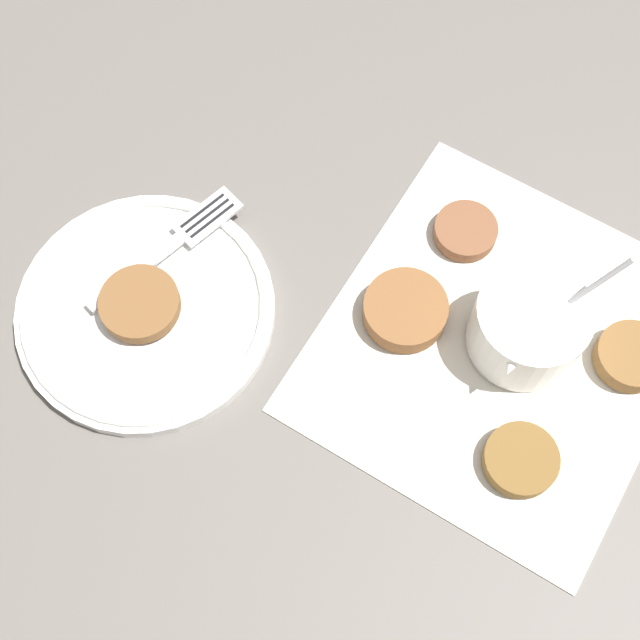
# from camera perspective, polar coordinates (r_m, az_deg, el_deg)

# --- Properties ---
(ground_plane) EXTENTS (4.00, 4.00, 0.00)m
(ground_plane) POSITION_cam_1_polar(r_m,az_deg,el_deg) (0.81, 10.77, -3.05)
(ground_plane) COLOR #605B56
(napkin) EXTENTS (0.34, 0.32, 0.00)m
(napkin) POSITION_cam_1_polar(r_m,az_deg,el_deg) (0.81, 11.18, -1.46)
(napkin) COLOR silver
(napkin) RESTS_ON ground_plane
(sauce_bowl) EXTENTS (0.11, 0.10, 0.12)m
(sauce_bowl) POSITION_cam_1_polar(r_m,az_deg,el_deg) (0.79, 13.12, -0.51)
(sauce_bowl) COLOR white
(sauce_bowl) RESTS_ON napkin
(fritter_0) EXTENTS (0.06, 0.06, 0.01)m
(fritter_0) POSITION_cam_1_polar(r_m,az_deg,el_deg) (0.85, 9.29, 5.64)
(fritter_0) COLOR brown
(fritter_0) RESTS_ON napkin
(fritter_1) EXTENTS (0.08, 0.08, 0.02)m
(fritter_1) POSITION_cam_1_polar(r_m,az_deg,el_deg) (0.80, 5.47, 0.62)
(fritter_1) COLOR brown
(fritter_1) RESTS_ON napkin
(fritter_2) EXTENTS (0.06, 0.06, 0.02)m
(fritter_2) POSITION_cam_1_polar(r_m,az_deg,el_deg) (0.77, 12.72, -8.73)
(fritter_2) COLOR brown
(fritter_2) RESTS_ON napkin
(fritter_3) EXTENTS (0.06, 0.06, 0.02)m
(fritter_3) POSITION_cam_1_polar(r_m,az_deg,el_deg) (0.83, 19.27, -2.22)
(fritter_3) COLOR brown
(fritter_3) RESTS_ON napkin
(serving_plate) EXTENTS (0.23, 0.23, 0.02)m
(serving_plate) POSITION_cam_1_polar(r_m,az_deg,el_deg) (0.82, -11.12, 0.68)
(serving_plate) COLOR white
(serving_plate) RESTS_ON ground_plane
(fritter_on_plate) EXTENTS (0.07, 0.07, 0.01)m
(fritter_on_plate) POSITION_cam_1_polar(r_m,az_deg,el_deg) (0.80, -11.46, 1.03)
(fritter_on_plate) COLOR brown
(fritter_on_plate) RESTS_ON serving_plate
(fork) EXTENTS (0.17, 0.08, 0.00)m
(fork) POSITION_cam_1_polar(r_m,az_deg,el_deg) (0.83, -8.97, 5.18)
(fork) COLOR silver
(fork) RESTS_ON serving_plate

